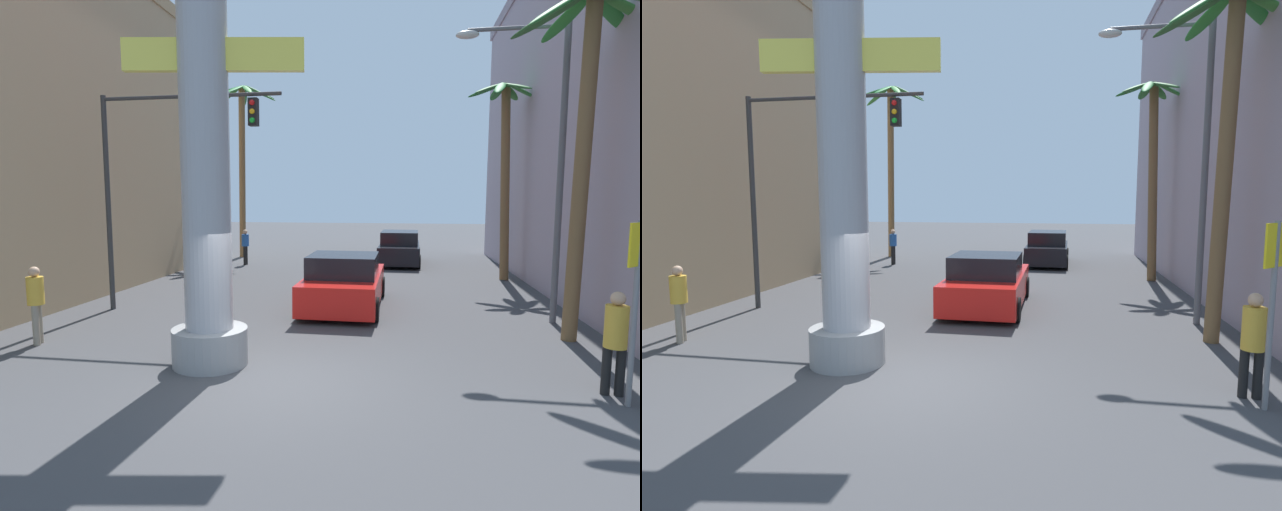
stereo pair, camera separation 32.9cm
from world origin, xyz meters
TOP-DOWN VIEW (x-y plane):
  - ground_plane at (0.00, 10.00)m, footprint 89.10×89.10m
  - building_left at (-10.28, 6.12)m, footprint 6.23×16.38m
  - neon_sign_pole at (-1.42, 0.83)m, footprint 3.57×1.42m
  - street_lamp at (5.52, 5.24)m, footprint 2.68×0.28m
  - crossing_sign at (5.53, -0.00)m, footprint 0.47×0.47m
  - traffic_light_mast at (-4.40, 4.88)m, footprint 5.02×0.32m
  - car_lead at (0.52, 6.19)m, footprint 2.19×4.78m
  - car_far at (2.06, 16.05)m, footprint 2.06×4.63m
  - palm_tree_mid_right at (5.91, 12.13)m, footprint 2.52×2.54m
  - palm_tree_far_left at (-6.10, 17.52)m, footprint 3.34×3.38m
  - palm_tree_near_right at (5.88, 3.64)m, footprint 3.16×3.30m
  - pedestrian_curb_left at (-5.58, 1.47)m, footprint 0.44×0.44m
  - pedestrian_far_left at (-5.09, 14.55)m, footprint 0.34×0.34m
  - pedestrian_by_sign at (5.47, 0.43)m, footprint 0.37×0.37m

SIDE VIEW (x-z plane):
  - ground_plane at x=0.00m, z-range 0.00..0.00m
  - car_lead at x=0.52m, z-range -0.08..1.48m
  - car_far at x=2.06m, z-range -0.04..1.52m
  - pedestrian_far_left at x=-5.09m, z-range 0.14..1.80m
  - pedestrian_by_sign at x=5.47m, z-range 0.13..1.81m
  - pedestrian_curb_left at x=-5.58m, z-range 0.14..1.83m
  - crossing_sign at x=5.53m, z-range 0.43..3.24m
  - traffic_light_mast at x=-4.40m, z-range 1.20..7.09m
  - street_lamp at x=5.52m, z-range 0.78..8.13m
  - palm_tree_mid_right at x=5.91m, z-range 1.07..8.52m
  - palm_tree_near_right at x=5.88m, z-range 1.29..8.73m
  - neon_sign_pole at x=-1.42m, z-range -0.56..10.67m
  - building_left at x=-10.28m, z-range 0.01..10.97m
  - palm_tree_far_left at x=-6.10m, z-range 1.39..10.35m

